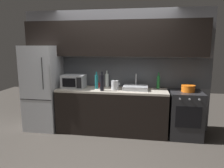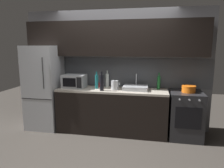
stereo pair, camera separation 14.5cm
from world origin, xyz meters
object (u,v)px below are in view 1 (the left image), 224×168
object	(u,v)px
oven_range	(185,114)
cooking_pot	(188,88)
wine_bottle_green	(158,82)
mug_red	(98,85)
wine_bottle_teal	(97,82)
refrigerator	(43,88)
wine_bottle_clear	(107,80)
kettle	(115,85)
microwave	(74,81)
wine_bottle_dark	(102,83)

from	to	relation	value
oven_range	cooking_pot	xyz separation A→B (m)	(0.02, 0.00, 0.51)
wine_bottle_green	mug_red	xyz separation A→B (m)	(-1.23, -0.03, -0.09)
wine_bottle_teal	mug_red	distance (m)	0.19
refrigerator	wine_bottle_teal	size ratio (longest dim) A/B	5.07
mug_red	wine_bottle_clear	bearing A→B (deg)	18.47
wine_bottle_green	wine_bottle_teal	xyz separation A→B (m)	(-1.23, -0.19, 0.01)
kettle	wine_bottle_clear	xyz separation A→B (m)	(-0.21, 0.25, 0.05)
oven_range	microwave	size ratio (longest dim) A/B	1.96
wine_bottle_dark	wine_bottle_teal	size ratio (longest dim) A/B	1.07
oven_range	kettle	distance (m)	1.48
microwave	wine_bottle_clear	xyz separation A→B (m)	(0.66, 0.20, 0.01)
kettle	cooking_pot	bearing A→B (deg)	1.25
refrigerator	wine_bottle_dark	distance (m)	1.34
wine_bottle_dark	cooking_pot	xyz separation A→B (m)	(1.63, 0.18, -0.09)
oven_range	microwave	bearing A→B (deg)	179.50
mug_red	kettle	bearing A→B (deg)	-27.08
refrigerator	wine_bottle_teal	distance (m)	1.18
kettle	wine_bottle_clear	world-z (taller)	wine_bottle_clear
refrigerator	wine_bottle_dark	world-z (taller)	refrigerator
kettle	refrigerator	bearing A→B (deg)	178.87
mug_red	microwave	bearing A→B (deg)	-163.26
wine_bottle_dark	cooking_pot	size ratio (longest dim) A/B	1.47
wine_bottle_teal	refrigerator	bearing A→B (deg)	-179.95
kettle	wine_bottle_green	bearing A→B (deg)	14.79
mug_red	wine_bottle_green	bearing A→B (deg)	1.39
kettle	wine_bottle_dark	size ratio (longest dim) A/B	0.55
wine_bottle_green	microwave	bearing A→B (deg)	-174.15
wine_bottle_clear	wine_bottle_green	size ratio (longest dim) A/B	1.05
kettle	wine_bottle_clear	distance (m)	0.33
oven_range	kettle	bearing A→B (deg)	-178.78
wine_bottle_dark	cooking_pot	distance (m)	1.64
wine_bottle_clear	wine_bottle_teal	size ratio (longest dim) A/B	1.00
kettle	wine_bottle_green	xyz separation A→B (m)	(0.85, 0.23, 0.05)
oven_range	mug_red	distance (m)	1.83
wine_bottle_dark	mug_red	size ratio (longest dim) A/B	4.00
mug_red	wine_bottle_teal	bearing A→B (deg)	-89.38
wine_bottle_dark	wine_bottle_teal	xyz separation A→B (m)	(-0.15, 0.18, -0.01)
refrigerator	kettle	xyz separation A→B (m)	(1.55, -0.03, 0.11)
refrigerator	oven_range	xyz separation A→B (m)	(2.92, -0.00, -0.43)
refrigerator	wine_bottle_teal	xyz separation A→B (m)	(1.17, 0.00, 0.16)
refrigerator	wine_bottle_clear	size ratio (longest dim) A/B	5.05
wine_bottle_clear	cooking_pot	bearing A→B (deg)	-7.84
microwave	wine_bottle_clear	size ratio (longest dim) A/B	1.32
refrigerator	microwave	xyz separation A→B (m)	(0.68, 0.02, 0.15)
wine_bottle_dark	oven_range	bearing A→B (deg)	6.37
wine_bottle_clear	wine_bottle_teal	world-z (taller)	wine_bottle_clear
refrigerator	oven_range	world-z (taller)	refrigerator
microwave	wine_bottle_clear	distance (m)	0.69
kettle	mug_red	bearing A→B (deg)	152.92
wine_bottle_green	mug_red	world-z (taller)	wine_bottle_green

